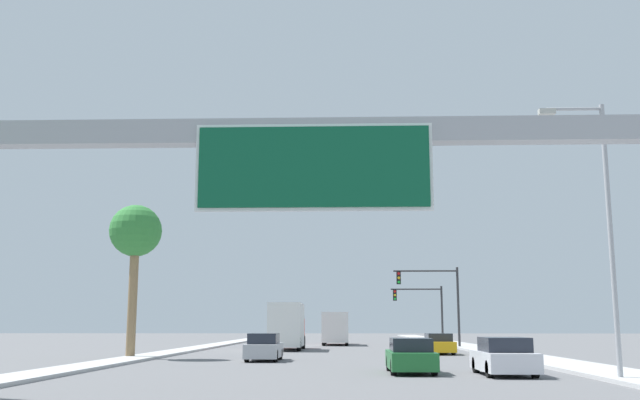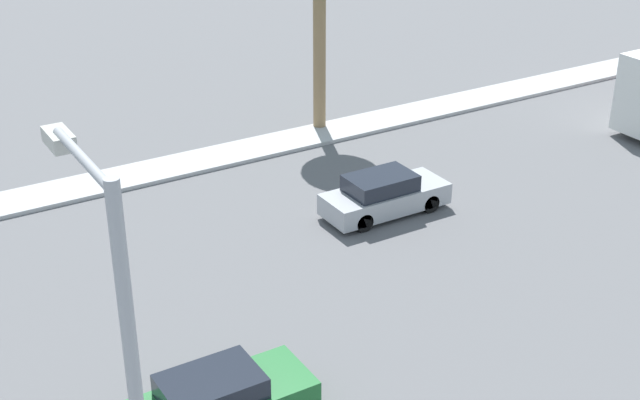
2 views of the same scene
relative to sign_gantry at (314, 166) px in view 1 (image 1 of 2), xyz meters
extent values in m
cube|color=#B1B1B1|center=(11.25, 42.08, -6.27)|extent=(3.00, 120.00, 0.15)
cube|color=#B1B1B1|center=(-10.75, 42.08, -6.27)|extent=(2.00, 120.00, 0.15)
cube|color=#9EA0A5|center=(0.00, 0.08, 1.02)|extent=(19.90, 0.60, 0.70)
cube|color=white|center=(0.00, -0.22, -0.08)|extent=(6.62, 0.08, 2.48)
cube|color=#0C5133|center=(0.00, -0.27, -0.08)|extent=(6.42, 0.16, 2.28)
cube|color=#1E662D|center=(3.50, 9.97, -5.82)|extent=(1.78, 4.38, 0.69)
cube|color=#1E232D|center=(3.50, 9.75, -5.21)|extent=(1.57, 2.28, 0.53)
cylinder|color=black|center=(2.72, 11.33, -6.02)|extent=(0.22, 0.64, 0.64)
cylinder|color=black|center=(4.28, 11.33, -6.02)|extent=(0.22, 0.64, 0.64)
cylinder|color=black|center=(2.72, 8.62, -6.02)|extent=(0.22, 0.64, 0.64)
cylinder|color=black|center=(4.28, 8.62, -6.02)|extent=(0.22, 0.64, 0.64)
cube|color=gold|center=(7.00, 28.43, -5.83)|extent=(1.76, 4.73, 0.66)
cube|color=#1E232D|center=(7.00, 28.19, -5.25)|extent=(1.55, 2.46, 0.51)
cylinder|color=black|center=(6.23, 29.89, -6.02)|extent=(0.22, 0.64, 0.64)
cylinder|color=black|center=(7.77, 29.89, -6.02)|extent=(0.22, 0.64, 0.64)
cylinder|color=black|center=(6.23, 26.96, -6.02)|extent=(0.22, 0.64, 0.64)
cylinder|color=black|center=(7.77, 26.96, -6.02)|extent=(0.22, 0.64, 0.64)
cube|color=silver|center=(7.00, 8.87, -5.80)|extent=(1.88, 4.42, 0.72)
cube|color=#1E232D|center=(7.00, 8.65, -5.17)|extent=(1.65, 2.30, 0.55)
cylinder|color=black|center=(6.17, 10.24, -6.02)|extent=(0.22, 0.64, 0.64)
cylinder|color=black|center=(7.83, 10.24, -6.02)|extent=(0.22, 0.64, 0.64)
cylinder|color=black|center=(6.17, 7.50, -6.02)|extent=(0.22, 0.64, 0.64)
cylinder|color=black|center=(7.83, 7.50, -6.02)|extent=(0.22, 0.64, 0.64)
cube|color=#A5A8AD|center=(-3.50, 19.48, -5.80)|extent=(1.71, 4.42, 0.73)
cube|color=#1E232D|center=(-3.50, 19.26, -5.16)|extent=(1.51, 2.30, 0.56)
cylinder|color=black|center=(-4.25, 20.86, -6.02)|extent=(0.22, 0.64, 0.64)
cylinder|color=black|center=(-2.75, 20.86, -6.02)|extent=(0.22, 0.64, 0.64)
cylinder|color=black|center=(-4.25, 18.11, -6.02)|extent=(0.22, 0.64, 0.64)
cylinder|color=black|center=(-2.75, 18.11, -6.02)|extent=(0.22, 0.64, 0.64)
cube|color=red|center=(-3.50, 38.72, -5.00)|extent=(2.16, 2.31, 2.07)
cube|color=silver|center=(-3.50, 34.59, -4.45)|extent=(2.35, 5.94, 3.19)
cylinder|color=black|center=(-4.53, 38.60, -5.84)|extent=(0.28, 1.00, 1.00)
cylinder|color=black|center=(-2.47, 38.60, -5.84)|extent=(0.28, 1.00, 1.00)
cylinder|color=black|center=(-4.53, 33.11, -5.84)|extent=(0.28, 1.00, 1.00)
cylinder|color=black|center=(-2.47, 33.11, -5.84)|extent=(0.28, 1.00, 1.00)
cube|color=red|center=(0.00, 52.14, -5.17)|extent=(2.21, 2.37, 1.75)
cube|color=silver|center=(0.00, 47.90, -4.68)|extent=(2.40, 6.10, 2.72)
cylinder|color=black|center=(-1.06, 52.02, -5.84)|extent=(0.28, 1.00, 1.00)
cylinder|color=black|center=(1.06, 52.02, -5.84)|extent=(0.28, 1.00, 1.00)
cylinder|color=black|center=(-1.06, 46.38, -5.84)|extent=(0.28, 1.00, 1.00)
cylinder|color=black|center=(1.06, 46.38, -5.84)|extent=(0.28, 1.00, 1.00)
cylinder|color=#2D2D30|center=(10.25, 40.08, -3.04)|extent=(0.20, 0.20, 6.61)
cylinder|color=#2D2D30|center=(7.61, 40.08, -0.03)|extent=(5.29, 0.14, 0.14)
cube|color=black|center=(5.38, 40.08, -0.61)|extent=(0.35, 0.28, 1.05)
cylinder|color=red|center=(5.38, 39.92, -0.26)|extent=(0.22, 0.04, 0.22)
cylinder|color=yellow|center=(5.38, 39.92, -0.61)|extent=(0.22, 0.04, 0.22)
cylinder|color=green|center=(5.38, 39.92, -0.96)|extent=(0.22, 0.04, 0.22)
cylinder|color=#2D2D30|center=(10.25, 50.08, -3.55)|extent=(0.20, 0.20, 5.57)
cylinder|color=#2D2D30|center=(7.80, 50.08, -1.07)|extent=(4.89, 0.14, 0.14)
cube|color=black|center=(5.75, 50.08, -1.64)|extent=(0.35, 0.28, 1.05)
cylinder|color=red|center=(5.75, 49.92, -1.29)|extent=(0.22, 0.04, 0.22)
cylinder|color=yellow|center=(5.75, 49.92, -1.64)|extent=(0.22, 0.04, 0.22)
cylinder|color=green|center=(5.75, 49.92, -1.99)|extent=(0.22, 0.04, 0.22)
cylinder|color=#8C704C|center=(-11.43, 21.64, -2.65)|extent=(0.52, 0.52, 7.37)
sphere|color=#337F38|center=(-11.43, 21.64, 1.03)|extent=(3.05, 3.05, 3.05)
cylinder|color=#9EA0A5|center=(10.35, 5.96, -1.38)|extent=(0.18, 0.18, 9.92)
cylinder|color=#9EA0A5|center=(9.35, 5.96, 3.43)|extent=(2.01, 0.12, 0.12)
cube|color=#B2B2A8|center=(8.34, 5.96, 3.33)|extent=(0.60, 0.28, 0.20)
camera|label=1|loc=(0.82, -19.60, -4.38)|focal=40.00mm
camera|label=2|loc=(18.77, 3.45, 7.47)|focal=50.00mm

